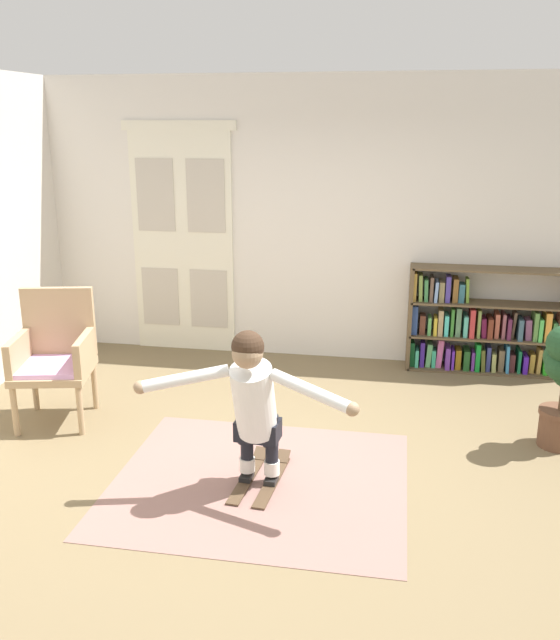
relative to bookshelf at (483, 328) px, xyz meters
The scene contains 8 objects.
ground_plane 2.93m from the bookshelf, 124.43° to the right, with size 7.20×7.20×0.00m, color brown.
back_wall 1.93m from the bookshelf, behind, with size 6.00×0.10×2.90m, color silver.
double_door 3.25m from the bookshelf, behind, with size 1.22×0.05×2.45m.
rug 3.14m from the bookshelf, 124.30° to the right, with size 2.05×1.83×0.01m, color #8B655C.
bookshelf is the anchor object (origin of this frame).
wicker_chair 4.08m from the bookshelf, 153.63° to the right, with size 0.71×0.71×1.10m.
skis_pair 3.11m from the bookshelf, 124.57° to the right, with size 0.32×0.76×0.07m.
person_skier 3.23m from the bookshelf, 123.11° to the right, with size 1.47×0.58×1.11m.
Camera 1 is at (0.78, -4.35, 2.46)m, focal length 38.05 mm.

